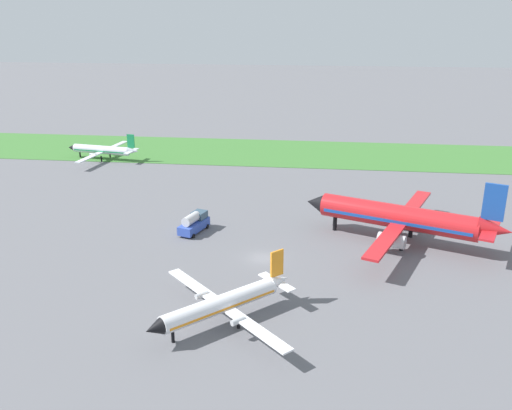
{
  "coord_description": "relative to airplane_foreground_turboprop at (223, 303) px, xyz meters",
  "views": [
    {
      "loc": [
        7.7,
        -73.19,
        34.28
      ],
      "look_at": [
        -2.74,
        14.69,
        3.0
      ],
      "focal_mm": 38.78,
      "sensor_mm": 36.0,
      "label": 1
    }
  ],
  "objects": [
    {
      "name": "airplane_foreground_turboprop",
      "position": [
        0.0,
        0.0,
        0.0
      ],
      "size": [
        17.16,
        17.49,
        6.91
      ],
      "rotation": [
        0.0,
        0.0,
        3.92
      ],
      "color": "white",
      "rests_on": "ground_plane"
    },
    {
      "name": "ground_plane",
      "position": [
        2.65,
        18.0,
        -2.53
      ],
      "size": [
        600.0,
        600.0,
        0.0
      ],
      "primitive_type": "plane",
      "color": "slate"
    },
    {
      "name": "airplane_midfield_jet",
      "position": [
        23.21,
        26.46,
        1.57
      ],
      "size": [
        30.57,
        30.79,
        11.39
      ],
      "rotation": [
        0.0,
        0.0,
        2.77
      ],
      "color": "red",
      "rests_on": "ground_plane"
    },
    {
      "name": "fuel_truck_near_gate",
      "position": [
        -9.56,
        26.91,
        -0.95
      ],
      "size": [
        4.28,
        6.92,
        3.29
      ],
      "rotation": [
        0.0,
        0.0,
        1.26
      ],
      "color": "#334FB2",
      "rests_on": "ground_plane"
    },
    {
      "name": "airplane_taxiing_turboprop",
      "position": [
        -41.78,
        69.71,
        -0.09
      ],
      "size": [
        19.05,
        22.17,
        6.67
      ],
      "rotation": [
        0.0,
        0.0,
        2.98
      ],
      "color": "silver",
      "rests_on": "ground_plane"
    },
    {
      "name": "grass_taxiway_strip",
      "position": [
        2.65,
        81.5,
        -2.49
      ],
      "size": [
        360.0,
        28.0,
        0.08
      ],
      "primitive_type": "cube",
      "color": "#3D7533",
      "rests_on": "ground_plane"
    }
  ]
}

